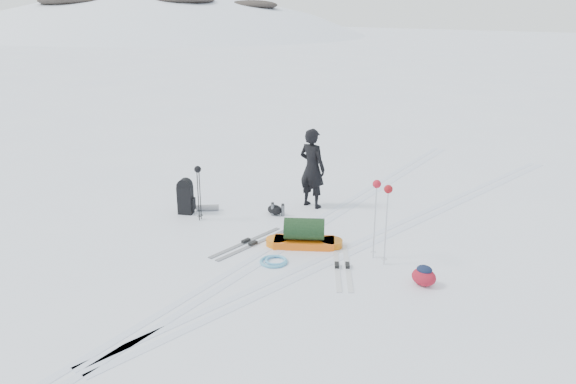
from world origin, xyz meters
name	(u,v)px	position (x,y,z in m)	size (l,w,h in m)	color
ground	(288,242)	(0.00, 0.00, 0.00)	(200.00, 200.00, 0.00)	white
ski_tracks	(338,235)	(0.61, 0.88, 0.00)	(3.38, 17.97, 0.01)	silver
skier	(312,168)	(-0.80, 1.97, 0.92)	(0.67, 0.44, 1.83)	black
pulk_sled	(304,236)	(0.38, 0.02, 0.22)	(1.47, 1.16, 0.57)	#E35C0D
expedition_rucksack	(188,197)	(-2.73, -0.07, 0.37)	(0.67, 0.82, 0.81)	black
ski_poles_black	(198,176)	(-2.23, -0.21, 0.99)	(0.15, 0.18, 1.21)	black
ski_poles_silver	(382,196)	(1.84, 0.30, 1.25)	(0.45, 0.29, 1.50)	#B6B9BD
touring_skis_grey	(249,243)	(-0.53, -0.55, 0.02)	(0.39, 1.92, 0.07)	gray
touring_skis_white	(342,266)	(1.46, -0.33, 0.02)	(1.31, 1.71, 0.07)	silver
rope_coil	(274,261)	(0.38, -0.90, 0.03)	(0.55, 0.55, 0.06)	#4F9FC0
small_daypack	(424,276)	(2.89, -0.08, 0.17)	(0.44, 0.35, 0.36)	maroon
thermos_pair	(278,210)	(-1.05, 1.01, 0.14)	(0.29, 0.21, 0.30)	#5A5E62
stuff_sack	(275,210)	(-1.15, 1.03, 0.11)	(0.42, 0.36, 0.22)	black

